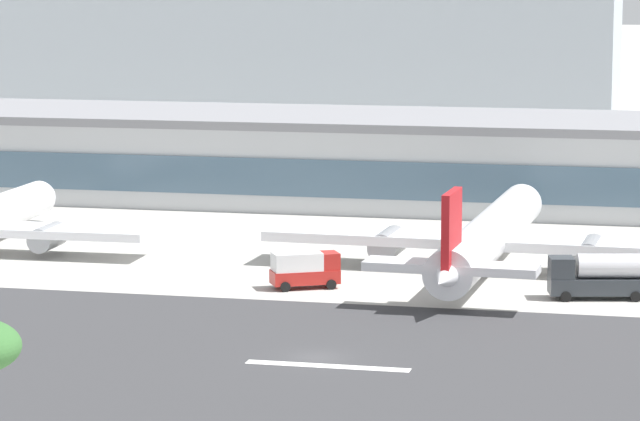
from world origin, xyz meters
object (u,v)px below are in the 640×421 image
(distant_hotel_block, at_px, (298,14))
(airliner_red_tail_gate_1, at_px, (486,239))
(service_box_truck_2, at_px, (305,268))
(terminal_building, at_px, (330,157))
(service_fuel_truck_0, at_px, (598,276))

(distant_hotel_block, xyz_separation_m, airliner_red_tail_gate_1, (59.11, -169.59, -15.68))
(airliner_red_tail_gate_1, xyz_separation_m, service_box_truck_2, (-14.78, -10.90, -1.42))
(terminal_building, relative_size, distant_hotel_block, 1.49)
(distant_hotel_block, bearing_deg, airliner_red_tail_gate_1, -70.78)
(service_fuel_truck_0, xyz_separation_m, service_box_truck_2, (-25.70, -1.05, -0.24))
(service_fuel_truck_0, bearing_deg, airliner_red_tail_gate_1, -54.87)
(distant_hotel_block, height_order, airliner_red_tail_gate_1, distant_hotel_block)
(service_box_truck_2, bearing_deg, distant_hotel_block, 76.09)
(distant_hotel_block, bearing_deg, terminal_building, -74.67)
(airliner_red_tail_gate_1, bearing_deg, service_box_truck_2, 128.78)
(service_box_truck_2, bearing_deg, terminal_building, 72.48)
(airliner_red_tail_gate_1, height_order, service_fuel_truck_0, airliner_red_tail_gate_1)
(service_box_truck_2, bearing_deg, airliner_red_tail_gate_1, 8.70)
(distant_hotel_block, distance_m, airliner_red_tail_gate_1, 180.28)
(service_fuel_truck_0, bearing_deg, distant_hotel_block, -81.49)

